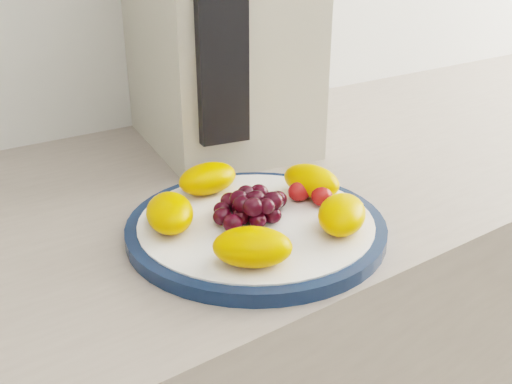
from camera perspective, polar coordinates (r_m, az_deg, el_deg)
plate_rim at (r=0.63m, az=0.00°, el=-3.50°), size 0.29×0.29×0.01m
plate_face at (r=0.63m, az=0.00°, el=-3.42°), size 0.26×0.26×0.02m
appliance_body at (r=0.89m, az=-4.09°, el=16.92°), size 0.27×0.34×0.38m
appliance_panel at (r=0.73m, az=-3.48°, el=15.73°), size 0.07×0.03×0.28m
fruit_plate at (r=0.63m, az=0.29°, el=-1.17°), size 0.25×0.24×0.04m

